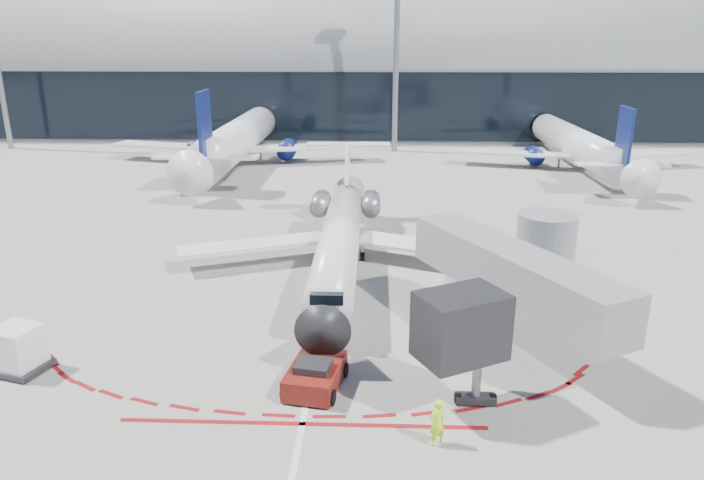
{
  "coord_description": "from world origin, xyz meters",
  "views": [
    {
      "loc": [
        2.67,
        -31.81,
        13.99
      ],
      "look_at": [
        1.38,
        1.72,
        3.05
      ],
      "focal_mm": 32.0,
      "sensor_mm": 36.0,
      "label": 1
    }
  ],
  "objects_px": {
    "regional_jet": "(340,234)",
    "ramp_worker": "(437,422)",
    "uld_container": "(18,350)",
    "pushback_tug": "(315,375)"
  },
  "relations": [
    {
      "from": "pushback_tug",
      "to": "ramp_worker",
      "type": "relative_size",
      "value": 2.84
    },
    {
      "from": "regional_jet",
      "to": "pushback_tug",
      "type": "height_order",
      "value": "regional_jet"
    },
    {
      "from": "regional_jet",
      "to": "uld_container",
      "type": "height_order",
      "value": "regional_jet"
    },
    {
      "from": "regional_jet",
      "to": "pushback_tug",
      "type": "bearing_deg",
      "value": -90.98
    },
    {
      "from": "ramp_worker",
      "to": "uld_container",
      "type": "bearing_deg",
      "value": -46.3
    },
    {
      "from": "regional_jet",
      "to": "ramp_worker",
      "type": "bearing_deg",
      "value": -76.23
    },
    {
      "from": "regional_jet",
      "to": "ramp_worker",
      "type": "height_order",
      "value": "regional_jet"
    },
    {
      "from": "pushback_tug",
      "to": "ramp_worker",
      "type": "distance_m",
      "value": 5.96
    },
    {
      "from": "uld_container",
      "to": "regional_jet",
      "type": "bearing_deg",
      "value": 62.39
    },
    {
      "from": "ramp_worker",
      "to": "uld_container",
      "type": "xyz_separation_m",
      "value": [
        -17.74,
        4.52,
        0.11
      ]
    }
  ]
}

